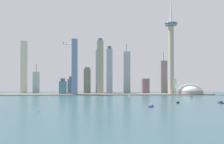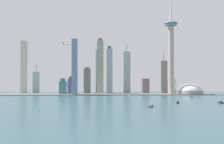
{
  "view_description": "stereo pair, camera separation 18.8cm",
  "coord_description": "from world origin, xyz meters",
  "px_view_note": "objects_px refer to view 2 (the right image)",
  "views": [
    {
      "loc": [
        5.29,
        -355.16,
        49.49
      ],
      "look_at": [
        32.6,
        457.38,
        70.33
      ],
      "focal_mm": 41.87,
      "sensor_mm": 36.0,
      "label": 1
    },
    {
      "loc": [
        5.48,
        -355.16,
        49.49
      ],
      "look_at": [
        32.6,
        457.38,
        70.33
      ],
      "focal_mm": 41.87,
      "sensor_mm": 36.0,
      "label": 2
    }
  ],
  "objects_px": {
    "stadium_dome": "(190,91)",
    "skyscraper_3": "(63,87)",
    "skyscraper_12": "(71,86)",
    "skyscraper_5": "(24,67)",
    "boat_2": "(178,102)",
    "skyscraper_0": "(164,77)",
    "skyscraper_4": "(99,71)",
    "skyscraper_6": "(109,71)",
    "airplane": "(67,44)",
    "skyscraper_1": "(100,67)",
    "skyscraper_11": "(173,86)",
    "channel_buoy_0": "(39,111)",
    "skyscraper_9": "(127,72)",
    "skyscraper_7": "(87,81)",
    "skyscraper_2": "(36,82)",
    "boat_3": "(191,98)",
    "skyscraper_8": "(146,86)",
    "boat_5": "(221,102)",
    "boat_4": "(151,106)",
    "skyscraper_10": "(75,67)",
    "observation_tower": "(171,46)",
    "boat_1": "(129,96)"
  },
  "relations": [
    {
      "from": "skyscraper_1",
      "to": "skyscraper_3",
      "type": "relative_size",
      "value": 3.61
    },
    {
      "from": "skyscraper_1",
      "to": "channel_buoy_0",
      "type": "xyz_separation_m",
      "value": [
        -86.15,
        -457.0,
        -87.57
      ]
    },
    {
      "from": "airplane",
      "to": "skyscraper_11",
      "type": "bearing_deg",
      "value": 23.35
    },
    {
      "from": "skyscraper_4",
      "to": "airplane",
      "type": "height_order",
      "value": "airplane"
    },
    {
      "from": "skyscraper_12",
      "to": "skyscraper_5",
      "type": "bearing_deg",
      "value": 170.65
    },
    {
      "from": "skyscraper_3",
      "to": "channel_buoy_0",
      "type": "xyz_separation_m",
      "value": [
        31.5,
        -430.46,
        -21.55
      ]
    },
    {
      "from": "skyscraper_1",
      "to": "skyscraper_11",
      "type": "relative_size",
      "value": 2.56
    },
    {
      "from": "boat_5",
      "to": "airplane",
      "type": "bearing_deg",
      "value": -131.25
    },
    {
      "from": "skyscraper_11",
      "to": "channel_buoy_0",
      "type": "bearing_deg",
      "value": -125.04
    },
    {
      "from": "stadium_dome",
      "to": "airplane",
      "type": "height_order",
      "value": "airplane"
    },
    {
      "from": "skyscraper_2",
      "to": "skyscraper_7",
      "type": "height_order",
      "value": "skyscraper_2"
    },
    {
      "from": "skyscraper_2",
      "to": "skyscraper_8",
      "type": "xyz_separation_m",
      "value": [
        369.01,
        -32.74,
        -11.74
      ]
    },
    {
      "from": "skyscraper_5",
      "to": "boat_2",
      "type": "distance_m",
      "value": 562.89
    },
    {
      "from": "skyscraper_6",
      "to": "skyscraper_9",
      "type": "bearing_deg",
      "value": 13.98
    },
    {
      "from": "observation_tower",
      "to": "boat_1",
      "type": "distance_m",
      "value": 234.25
    },
    {
      "from": "skyscraper_6",
      "to": "skyscraper_12",
      "type": "height_order",
      "value": "skyscraper_6"
    },
    {
      "from": "skyscraper_8",
      "to": "skyscraper_12",
      "type": "height_order",
      "value": "skyscraper_12"
    },
    {
      "from": "skyscraper_9",
      "to": "skyscraper_11",
      "type": "relative_size",
      "value": 2.39
    },
    {
      "from": "observation_tower",
      "to": "skyscraper_0",
      "type": "height_order",
      "value": "observation_tower"
    },
    {
      "from": "skyscraper_10",
      "to": "boat_4",
      "type": "relative_size",
      "value": 10.03
    },
    {
      "from": "observation_tower",
      "to": "boat_3",
      "type": "xyz_separation_m",
      "value": [
        6.95,
        -167.05,
        -152.15
      ]
    },
    {
      "from": "skyscraper_11",
      "to": "boat_3",
      "type": "bearing_deg",
      "value": -92.47
    },
    {
      "from": "stadium_dome",
      "to": "skyscraper_3",
      "type": "xyz_separation_m",
      "value": [
        -403.63,
        7.93,
        11.91
      ]
    },
    {
      "from": "channel_buoy_0",
      "to": "skyscraper_7",
      "type": "bearing_deg",
      "value": 85.49
    },
    {
      "from": "observation_tower",
      "to": "skyscraper_6",
      "type": "relative_size",
      "value": 1.97
    },
    {
      "from": "skyscraper_0",
      "to": "skyscraper_4",
      "type": "relative_size",
      "value": 0.94
    },
    {
      "from": "skyscraper_5",
      "to": "skyscraper_10",
      "type": "distance_m",
      "value": 202.54
    },
    {
      "from": "skyscraper_7",
      "to": "skyscraper_11",
      "type": "xyz_separation_m",
      "value": [
        287.22,
        -44.02,
        -18.51
      ]
    },
    {
      "from": "observation_tower",
      "to": "boat_4",
      "type": "distance_m",
      "value": 416.78
    },
    {
      "from": "stadium_dome",
      "to": "skyscraper_9",
      "type": "distance_m",
      "value": 220.32
    },
    {
      "from": "skyscraper_5",
      "to": "boat_4",
      "type": "relative_size",
      "value": 10.36
    },
    {
      "from": "skyscraper_7",
      "to": "skyscraper_8",
      "type": "bearing_deg",
      "value": -12.61
    },
    {
      "from": "stadium_dome",
      "to": "skyscraper_12",
      "type": "relative_size",
      "value": 1.35
    },
    {
      "from": "skyscraper_8",
      "to": "boat_5",
      "type": "height_order",
      "value": "skyscraper_8"
    },
    {
      "from": "boat_3",
      "to": "skyscraper_1",
      "type": "bearing_deg",
      "value": 77.76
    },
    {
      "from": "skyscraper_7",
      "to": "airplane",
      "type": "xyz_separation_m",
      "value": [
        -59.34,
        -74.85,
        116.44
      ]
    },
    {
      "from": "skyscraper_2",
      "to": "airplane",
      "type": "height_order",
      "value": "airplane"
    },
    {
      "from": "skyscraper_0",
      "to": "airplane",
      "type": "xyz_separation_m",
      "value": [
        -323.95,
        -66.32,
        103.74
      ]
    },
    {
      "from": "skyscraper_8",
      "to": "boat_1",
      "type": "bearing_deg",
      "value": -115.5
    },
    {
      "from": "observation_tower",
      "to": "skyscraper_5",
      "type": "bearing_deg",
      "value": 171.87
    },
    {
      "from": "skyscraper_3",
      "to": "skyscraper_7",
      "type": "distance_m",
      "value": 109.95
    },
    {
      "from": "boat_3",
      "to": "boat_5",
      "type": "relative_size",
      "value": 1.05
    },
    {
      "from": "skyscraper_0",
      "to": "boat_1",
      "type": "relative_size",
      "value": 14.5
    },
    {
      "from": "skyscraper_9",
      "to": "channel_buoy_0",
      "type": "xyz_separation_m",
      "value": [
        -176.89,
        -504.32,
        -70.74
      ]
    },
    {
      "from": "skyscraper_7",
      "to": "boat_1",
      "type": "xyz_separation_m",
      "value": [
        126.4,
        -190.36,
        -41.42
      ]
    },
    {
      "from": "skyscraper_6",
      "to": "airplane",
      "type": "relative_size",
      "value": 5.24
    },
    {
      "from": "skyscraper_4",
      "to": "airplane",
      "type": "bearing_deg",
      "value": -142.96
    },
    {
      "from": "skyscraper_9",
      "to": "boat_5",
      "type": "bearing_deg",
      "value": -67.67
    },
    {
      "from": "skyscraper_4",
      "to": "skyscraper_6",
      "type": "distance_m",
      "value": 41.79
    },
    {
      "from": "skyscraper_2",
      "to": "boat_4",
      "type": "bearing_deg",
      "value": -54.71
    }
  ]
}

